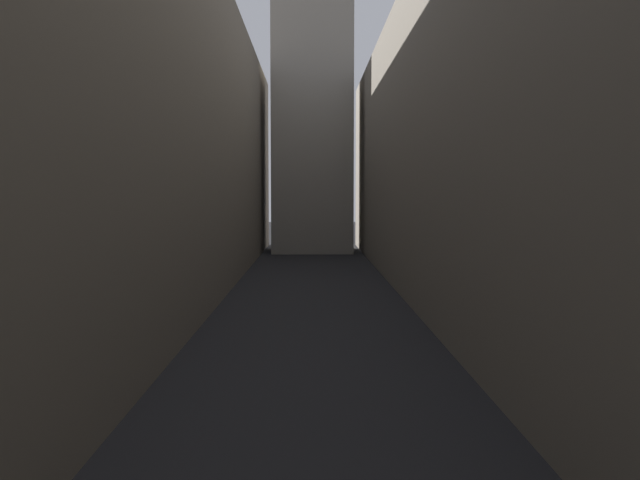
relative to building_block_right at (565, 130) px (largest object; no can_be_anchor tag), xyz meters
The scene contains 3 objects.
ground_plane 16.13m from the building_block_right, behind, with size 264.00×264.00×0.00m, color #232326.
building_block_left 23.98m from the building_block_right, behind, with size 11.45×108.00×20.13m, color #756B5B.
building_block_right is the anchor object (origin of this frame).
Camera 1 is at (-0.12, 13.81, 6.38)m, focal length 40.00 mm.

